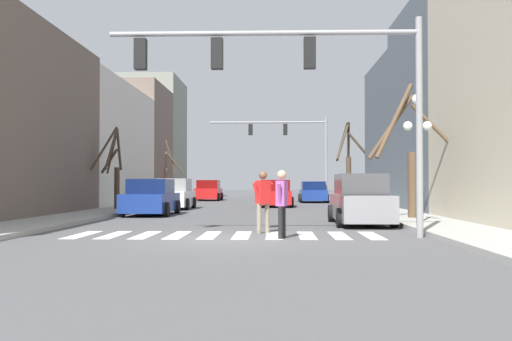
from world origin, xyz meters
The scene contains 20 objects.
ground_plane centered at (0.00, 0.00, 0.00)m, with size 240.00×240.00×0.00m, color #4C4C4F.
sidewalk_right centered at (6.69, 0.00, 0.07)m, with size 2.42×90.00×0.15m.
building_row_left centered at (-10.91, 22.27, 4.57)m, with size 6.00×53.49×11.65m.
building_row_right centered at (10.91, 9.74, 5.76)m, with size 6.00×34.35×13.79m.
crosswalk_stripes centered at (0.00, 1.42, 0.00)m, with size 8.55×2.60×0.01m.
traffic_signal_near centered at (2.00, 0.82, 4.45)m, with size 8.43×0.28×5.91m.
traffic_signal_far centered at (2.57, 29.89, 4.80)m, with size 8.86×0.28×6.47m.
street_lamp_right_corner centered at (6.09, 4.64, 3.17)m, with size 0.95×0.36×4.26m.
car_parked_right_near centered at (-4.27, 35.38, 0.80)m, with size 2.18×4.86×1.73m.
car_parked_left_near centered at (-4.32, 18.37, 0.80)m, with size 2.07×4.47×1.72m.
car_parked_left_mid centered at (4.37, 5.88, 0.82)m, with size 1.97×4.90×1.78m.
car_parked_right_far centered at (4.29, 30.69, 0.75)m, with size 2.14×4.89×1.59m.
car_driving_away_lane centered at (1.39, 21.78, 0.78)m, with size 2.18×4.30×1.66m.
car_parked_left_far centered at (-4.28, 11.87, 0.77)m, with size 2.15×4.75×1.64m.
pedestrian_crossing_street centered at (1.03, 2.12, 1.07)m, with size 0.64×0.59×1.81m.
pedestrian_near_right_corner centered at (1.55, 0.52, 1.06)m, with size 0.33×0.77×1.80m.
street_tree_right_mid centered at (-6.89, 15.23, 2.17)m, with size 1.26×2.31×4.24m.
street_tree_right_far centered at (6.47, 7.60, 2.31)m, with size 3.68×1.33×5.14m.
street_tree_left_mid centered at (6.85, 29.64, 3.11)m, with size 2.82×4.19×5.93m.
street_tree_right_near centered at (-6.18, 26.49, 1.90)m, with size 1.39×1.25×4.34m.
Camera 1 is at (1.37, -15.25, 1.45)m, focal length 42.00 mm.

